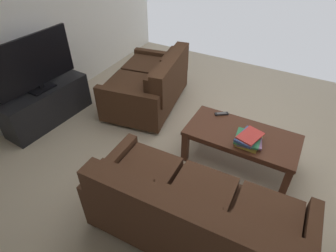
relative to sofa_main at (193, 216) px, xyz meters
The scene contains 9 objects.
ground_plane 1.18m from the sofa_main, 81.74° to the right, with size 5.36×5.28×0.01m, color #B7A88E.
wall_right 3.21m from the sofa_main, 21.37° to the right, with size 0.12×5.28×2.72m, color silver.
sofa_main is the anchor object (origin of this frame).
loveseat_near 2.23m from the sofa_main, 49.22° to the right, with size 1.10×1.48×0.80m.
coffee_table 1.14m from the sofa_main, 93.05° to the right, with size 1.20×0.59×0.43m.
tv_stand 2.57m from the sofa_main, 15.46° to the right, with size 0.46×1.22×0.50m.
flat_tv 2.62m from the sofa_main, 15.42° to the right, with size 0.22×1.10×0.70m.
book_stack 1.04m from the sofa_main, 98.54° to the right, with size 0.30×0.32×0.12m.
tv_remote 1.39m from the sofa_main, 79.09° to the right, with size 0.16×0.13×0.02m.
Camera 1 is at (-0.63, 2.39, 2.38)m, focal length 29.88 mm.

